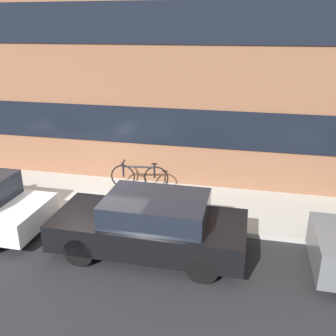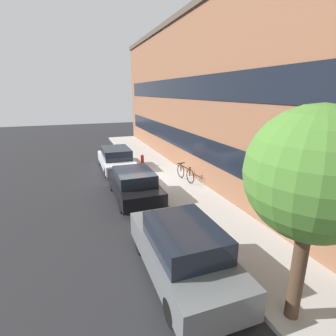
# 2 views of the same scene
# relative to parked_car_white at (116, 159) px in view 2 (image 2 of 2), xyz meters

# --- Properties ---
(ground_plane) EXTENTS (56.00, 56.00, 0.00)m
(ground_plane) POSITION_rel_parked_car_white_xyz_m (2.81, 1.05, -0.66)
(ground_plane) COLOR #232326
(sidewalk_strip) EXTENTS (28.00, 2.54, 0.13)m
(sidewalk_strip) POSITION_rel_parked_car_white_xyz_m (2.81, 2.32, -0.60)
(sidewalk_strip) COLOR #B2AFA8
(sidewalk_strip) RESTS_ON ground_plane
(rowhouse_facade) EXTENTS (28.00, 1.02, 8.60)m
(rowhouse_facade) POSITION_rel_parked_car_white_xyz_m (2.81, 4.04, 3.64)
(rowhouse_facade) COLOR brown
(rowhouse_facade) RESTS_ON ground_plane
(parked_car_white) EXTENTS (4.31, 1.73, 1.36)m
(parked_car_white) POSITION_rel_parked_car_white_xyz_m (0.00, 0.00, 0.00)
(parked_car_white) COLOR silver
(parked_car_white) RESTS_ON ground_plane
(parked_car_black) EXTENTS (4.09, 1.72, 1.31)m
(parked_car_black) POSITION_rel_parked_car_white_xyz_m (4.73, -0.00, -0.00)
(parked_car_black) COLOR black
(parked_car_black) RESTS_ON ground_plane
(parked_car_grey) EXTENTS (4.17, 1.72, 1.49)m
(parked_car_grey) POSITION_rel_parked_car_white_xyz_m (10.14, -0.00, 0.06)
(parked_car_grey) COLOR slate
(parked_car_grey) RESTS_ON ground_plane
(fire_hydrant) EXTENTS (0.52, 0.29, 0.71)m
(fire_hydrant) POSITION_rel_parked_car_white_xyz_m (0.12, 1.58, -0.18)
(fire_hydrant) COLOR red
(fire_hydrant) RESTS_ON sidewalk_strip
(bicycle) EXTENTS (1.71, 0.44, 0.83)m
(bicycle) POSITION_rel_parked_car_white_xyz_m (3.58, 2.95, -0.13)
(bicycle) COLOR black
(bicycle) RESTS_ON sidewalk_strip
(street_tree) EXTENTS (2.40, 2.40, 4.25)m
(street_tree) POSITION_rel_parked_car_white_xyz_m (12.16, 1.56, 2.49)
(street_tree) COLOR #473323
(street_tree) RESTS_ON sidewalk_strip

